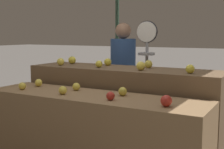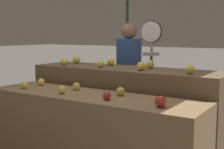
{
  "view_description": "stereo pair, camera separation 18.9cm",
  "coord_description": "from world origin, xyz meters",
  "views": [
    {
      "loc": [
        1.47,
        -2.26,
        1.43
      ],
      "look_at": [
        0.04,
        0.3,
        1.05
      ],
      "focal_mm": 50.0,
      "sensor_mm": 36.0,
      "label": 1
    },
    {
      "loc": [
        1.64,
        -2.16,
        1.43
      ],
      "look_at": [
        0.04,
        0.3,
        1.05
      ],
      "focal_mm": 50.0,
      "sensor_mm": 36.0,
      "label": 2
    }
  ],
  "objects": [
    {
      "name": "apple_front_0",
      "position": [
        -0.73,
        -0.11,
        0.94
      ],
      "size": [
        0.07,
        0.07,
        0.07
      ],
      "primitive_type": "sphere",
      "color": "yellow",
      "rests_on": "display_counter_front"
    },
    {
      "name": "apple_front_3",
      "position": [
        0.72,
        -0.1,
        0.94
      ],
      "size": [
        0.09,
        0.09,
        0.09
      ],
      "primitive_type": "sphere",
      "color": "#B72D23",
      "rests_on": "display_counter_front"
    },
    {
      "name": "apple_back_1",
      "position": [
        -0.23,
        0.5,
        1.12
      ],
      "size": [
        0.07,
        0.07,
        0.07
      ],
      "primitive_type": "sphere",
      "color": "gold",
      "rests_on": "display_counter_back"
    },
    {
      "name": "apple_back_4",
      "position": [
        -0.73,
        0.71,
        1.13
      ],
      "size": [
        0.09,
        0.09,
        0.09
      ],
      "primitive_type": "sphere",
      "color": "gold",
      "rests_on": "display_counter_back"
    },
    {
      "name": "apple_back_3",
      "position": [
        0.73,
        0.48,
        1.12
      ],
      "size": [
        0.08,
        0.08,
        0.08
      ],
      "primitive_type": "sphere",
      "color": "gold",
      "rests_on": "display_counter_back"
    },
    {
      "name": "apple_front_2",
      "position": [
        0.25,
        -0.11,
        0.93
      ],
      "size": [
        0.07,
        0.07,
        0.07
      ],
      "primitive_type": "sphere",
      "color": "#B72D23",
      "rests_on": "display_counter_front"
    },
    {
      "name": "person_vendor_at_scale",
      "position": [
        -0.41,
        1.39,
        0.91
      ],
      "size": [
        0.36,
        0.36,
        1.58
      ],
      "rotation": [
        0.0,
        0.0,
        3.22
      ],
      "color": "#2D2D38",
      "rests_on": "ground_plane"
    },
    {
      "name": "apple_back_5",
      "position": [
        -0.25,
        0.72,
        1.12
      ],
      "size": [
        0.08,
        0.08,
        0.08
      ],
      "primitive_type": "sphere",
      "color": "gold",
      "rests_on": "display_counter_back"
    },
    {
      "name": "apple_front_6",
      "position": [
        0.25,
        0.1,
        0.94
      ],
      "size": [
        0.08,
        0.08,
        0.08
      ],
      "primitive_type": "sphere",
      "color": "gold",
      "rests_on": "display_counter_front"
    },
    {
      "name": "produce_scale",
      "position": [
        0.01,
        1.19,
        1.15
      ],
      "size": [
        0.26,
        0.2,
        1.59
      ],
      "color": "#99999E",
      "rests_on": "ground_plane"
    },
    {
      "name": "apple_front_1",
      "position": [
        -0.24,
        -0.1,
        0.94
      ],
      "size": [
        0.07,
        0.07,
        0.07
      ],
      "primitive_type": "sphere",
      "color": "yellow",
      "rests_on": "display_counter_front"
    },
    {
      "name": "apple_front_5",
      "position": [
        -0.25,
        0.11,
        0.94
      ],
      "size": [
        0.07,
        0.07,
        0.07
      ],
      "primitive_type": "sphere",
      "color": "yellow",
      "rests_on": "display_counter_front"
    },
    {
      "name": "apple_back_0",
      "position": [
        -0.73,
        0.48,
        1.12
      ],
      "size": [
        0.08,
        0.08,
        0.08
      ],
      "primitive_type": "sphere",
      "color": "yellow",
      "rests_on": "display_counter_back"
    },
    {
      "name": "display_counter_back",
      "position": [
        0.0,
        0.6,
        0.54
      ],
      "size": [
        2.06,
        0.55,
        1.08
      ],
      "primitive_type": "cube",
      "color": "brown",
      "rests_on": "ground_plane"
    },
    {
      "name": "display_counter_front",
      "position": [
        0.0,
        0.0,
        0.45
      ],
      "size": [
        2.06,
        0.55,
        0.9
      ],
      "primitive_type": "cube",
      "color": "olive",
      "rests_on": "ground_plane"
    },
    {
      "name": "apple_back_2",
      "position": [
        0.25,
        0.48,
        1.13
      ],
      "size": [
        0.09,
        0.09,
        0.09
      ],
      "primitive_type": "sphere",
      "color": "yellow",
      "rests_on": "display_counter_back"
    },
    {
      "name": "apple_back_6",
      "position": [
        0.24,
        0.71,
        1.12
      ],
      "size": [
        0.08,
        0.08,
        0.08
      ],
      "primitive_type": "sphere",
      "color": "gold",
      "rests_on": "display_counter_back"
    },
    {
      "name": "apple_front_4",
      "position": [
        -0.72,
        0.11,
        0.94
      ],
      "size": [
        0.08,
        0.08,
        0.08
      ],
      "primitive_type": "sphere",
      "color": "yellow",
      "rests_on": "display_counter_front"
    }
  ]
}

